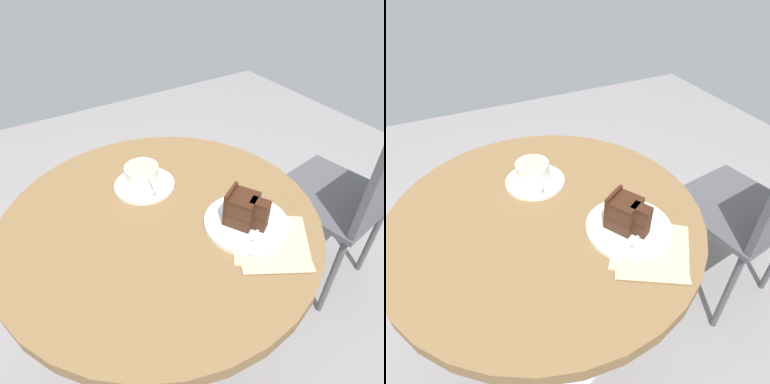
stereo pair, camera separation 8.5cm
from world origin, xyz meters
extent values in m
cube|color=gray|center=(0.00, 0.00, -0.01)|extent=(4.40, 4.40, 0.01)
cylinder|color=brown|center=(0.00, 0.00, 0.68)|extent=(0.78, 0.78, 0.03)
cylinder|color=silver|center=(0.00, 0.00, 0.34)|extent=(0.07, 0.07, 0.65)
cylinder|color=silver|center=(0.00, 0.00, 0.01)|extent=(0.35, 0.35, 0.02)
cylinder|color=silver|center=(-0.13, 0.02, 0.71)|extent=(0.16, 0.16, 0.01)
cylinder|color=silver|center=(-0.13, 0.02, 0.74)|extent=(0.09, 0.09, 0.06)
cylinder|color=#D6B789|center=(-0.13, 0.02, 0.77)|extent=(0.08, 0.08, 0.00)
torus|color=silver|center=(-0.08, 0.02, 0.74)|extent=(0.05, 0.01, 0.05)
cube|color=silver|center=(-0.09, -0.01, 0.71)|extent=(0.06, 0.08, 0.00)
ellipsoid|color=silver|center=(-0.13, -0.05, 0.71)|extent=(0.02, 0.02, 0.00)
cylinder|color=silver|center=(0.14, 0.16, 0.71)|extent=(0.20, 0.20, 0.01)
cube|color=#422619|center=(0.13, 0.15, 0.73)|extent=(0.09, 0.09, 0.03)
cube|color=#422619|center=(0.16, 0.17, 0.73)|extent=(0.05, 0.05, 0.03)
cube|color=#381C0F|center=(0.13, 0.15, 0.75)|extent=(0.09, 0.09, 0.01)
cube|color=#381C0F|center=(0.16, 0.17, 0.75)|extent=(0.05, 0.05, 0.01)
cube|color=#422619|center=(0.13, 0.15, 0.77)|extent=(0.09, 0.09, 0.03)
cube|color=#422619|center=(0.16, 0.17, 0.77)|extent=(0.05, 0.05, 0.03)
cube|color=#381C0F|center=(0.13, 0.15, 0.79)|extent=(0.09, 0.09, 0.01)
cube|color=#381C0F|center=(0.16, 0.17, 0.79)|extent=(0.05, 0.05, 0.01)
cube|color=#381C0F|center=(0.10, 0.13, 0.76)|extent=(0.04, 0.06, 0.08)
cube|color=silver|center=(0.16, 0.18, 0.72)|extent=(0.07, 0.10, 0.00)
cube|color=silver|center=(0.21, 0.11, 0.72)|extent=(0.04, 0.04, 0.00)
cube|color=tan|center=(0.20, 0.17, 0.70)|extent=(0.23, 0.23, 0.00)
cube|color=tan|center=(0.22, 0.16, 0.71)|extent=(0.21, 0.21, 0.00)
cylinder|color=#4C4C51|center=(-0.20, 0.88, 0.21)|extent=(0.02, 0.02, 0.42)
cylinder|color=#4C4C51|center=(-0.15, 0.56, 0.21)|extent=(0.02, 0.02, 0.42)
cylinder|color=#4C4C51|center=(0.12, 0.93, 0.21)|extent=(0.02, 0.02, 0.42)
cylinder|color=#4C4C51|center=(0.17, 0.61, 0.21)|extent=(0.02, 0.02, 0.42)
cube|color=#4C4C51|center=(-0.02, 0.75, 0.43)|extent=(0.43, 0.43, 0.02)
camera|label=1|loc=(0.56, -0.27, 1.28)|focal=32.00mm
camera|label=2|loc=(0.60, -0.19, 1.28)|focal=32.00mm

